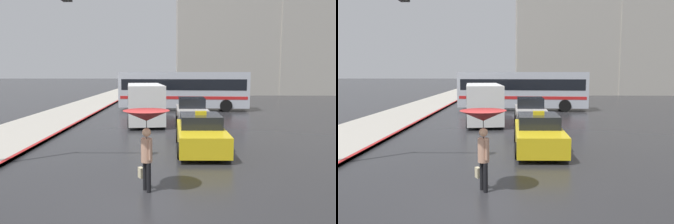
% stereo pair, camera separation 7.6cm
% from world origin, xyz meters
% --- Properties ---
extents(ground_plane, '(300.00, 300.00, 0.00)m').
position_xyz_m(ground_plane, '(0.00, 0.00, 0.00)').
color(ground_plane, '#262628').
extents(taxi, '(1.91, 4.44, 1.56)m').
position_xyz_m(taxi, '(1.87, 5.68, 0.65)').
color(taxi, gold).
rests_on(taxi, ground_plane).
extents(sedan_red, '(1.91, 4.12, 1.53)m').
position_xyz_m(sedan_red, '(1.95, 12.81, 0.69)').
color(sedan_red, '#B7B2AD').
rests_on(sedan_red, ground_plane).
extents(ambulance_van, '(2.66, 5.59, 2.36)m').
position_xyz_m(ambulance_van, '(-0.90, 12.55, 1.31)').
color(ambulance_van, white).
rests_on(ambulance_van, ground_plane).
extents(city_bus, '(10.52, 3.30, 3.09)m').
position_xyz_m(city_bus, '(1.72, 19.71, 1.72)').
color(city_bus, '#B2B7C1').
rests_on(city_bus, ground_plane).
extents(pedestrian_with_umbrella, '(1.20, 1.20, 2.12)m').
position_xyz_m(pedestrian_with_umbrella, '(0.06, 1.04, 1.78)').
color(pedestrian_with_umbrella, black).
rests_on(pedestrian_with_umbrella, ground_plane).
extents(traffic_light, '(3.36, 0.38, 6.35)m').
position_xyz_m(traffic_light, '(-4.43, 3.13, 4.36)').
color(traffic_light, black).
rests_on(traffic_light, ground_plane).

